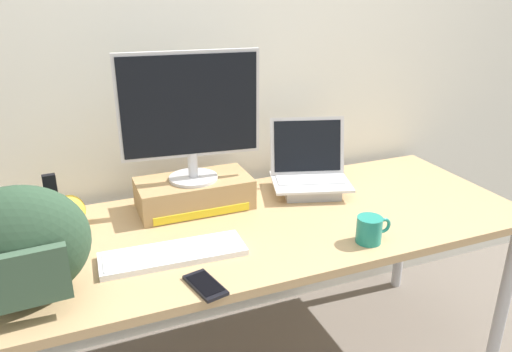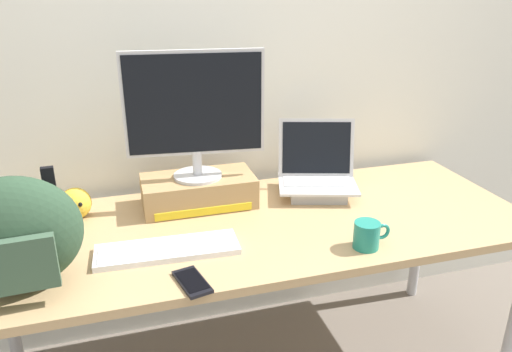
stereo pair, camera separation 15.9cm
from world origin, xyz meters
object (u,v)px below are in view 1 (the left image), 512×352
Objects in this scene: plush_toy at (69,211)px; toner_box_yellow at (194,193)px; cell_phone at (205,285)px; external_keyboard at (173,254)px; open_laptop at (310,178)px; desktop_monitor at (190,113)px; messenger_backpack at (19,247)px; coffee_mug at (370,230)px.

toner_box_yellow is at bearing -1.93° from plush_toy.
external_keyboard is at bearing 90.34° from cell_phone.
open_laptop is 2.29× the size of cell_phone.
open_laptop is 0.72m from external_keyboard.
toner_box_yellow is 0.31m from desktop_monitor.
messenger_backpack is at bearing -167.60° from external_keyboard.
desktop_monitor reaches higher than plush_toy.
open_laptop is at bearing 3.38° from desktop_monitor.
desktop_monitor is 4.40× the size of plush_toy.
plush_toy reaches higher than cell_phone.
cell_phone is (-0.12, -0.52, -0.37)m from desktop_monitor.
cell_phone is at bearing -96.21° from desktop_monitor.
toner_box_yellow is 0.92× the size of external_keyboard.
open_laptop is at bearing 26.82° from cell_phone.
messenger_backpack is at bearing -145.29° from toner_box_yellow.
messenger_backpack is at bearing -143.44° from open_laptop.
toner_box_yellow is 2.66× the size of cell_phone.
desktop_monitor is 1.10× the size of external_keyboard.
open_laptop is (0.48, -0.03, -0.00)m from toner_box_yellow.
external_keyboard is at bearing -50.01° from plush_toy.
toner_box_yellow is at bearing 134.14° from coffee_mug.
coffee_mug is (0.63, -0.15, 0.03)m from external_keyboard.
messenger_backpack reaches higher than open_laptop.
external_keyboard is 0.65m from coffee_mug.
desktop_monitor is 0.75m from coffee_mug.
open_laptop is at bearing 27.80° from external_keyboard.
external_keyboard is (-0.16, -0.33, -0.05)m from toner_box_yellow.
cell_phone is 1.39× the size of plush_toy.
desktop_monitor reaches higher than coffee_mug.
external_keyboard is at bearing -110.04° from desktop_monitor.
toner_box_yellow is 3.36× the size of coffee_mug.
desktop_monitor is 3.17× the size of cell_phone.
desktop_monitor is 4.00× the size of coffee_mug.
toner_box_yellow reaches higher than cell_phone.
toner_box_yellow is 0.37m from external_keyboard.
toner_box_yellow is at bearing 31.36° from messenger_backpack.
cell_phone is at bearing -102.45° from toner_box_yellow.
external_keyboard reaches higher than cell_phone.
desktop_monitor is at bearing 134.22° from coffee_mug.
plush_toy is at bearing -165.45° from open_laptop.
open_laptop reaches higher than external_keyboard.
desktop_monitor is at bearing 31.29° from messenger_backpack.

